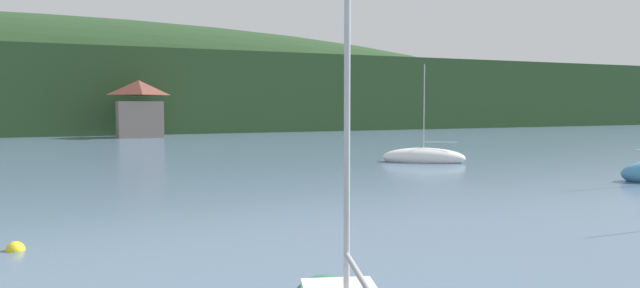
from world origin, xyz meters
TOP-DOWN VIEW (x-y plane):
  - wooded_hillside at (-10.19, 140.73)m, footprint 352.00×56.34m
  - shore_building_central at (0.00, 102.66)m, footprint 5.99×6.03m
  - sailboat_far_2 at (16.04, 58.23)m, footprint 6.33×5.28m
  - mooring_buoy_near at (-10.33, 40.68)m, footprint 0.55×0.55m

SIDE VIEW (x-z plane):
  - mooring_buoy_near at x=-10.33m, z-range -0.28..0.28m
  - sailboat_far_2 at x=16.04m, z-range -3.60..4.31m
  - shore_building_central at x=0.00m, z-range -0.09..7.61m
  - wooded_hillside at x=-10.19m, z-range -12.12..22.67m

